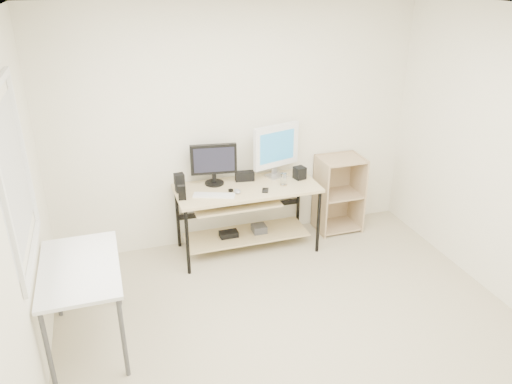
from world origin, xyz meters
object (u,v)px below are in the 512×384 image
Objects in this scene: shelf_unit at (337,193)px; black_monitor at (214,162)px; desk at (245,205)px; white_imac at (276,147)px; audio_controller at (182,193)px; side_table at (80,275)px.

shelf_unit is 1.85× the size of black_monitor.
black_monitor is (-1.46, 0.01, 0.55)m from shelf_unit.
desk is 0.57m from black_monitor.
white_imac is (-0.77, 0.00, 0.64)m from shelf_unit.
desk is 9.83× the size of audio_controller.
side_table is 1.11× the size of shelf_unit.
audio_controller is at bearing 178.14° from white_imac.
desk is 1.50× the size of side_table.
desk is 1.97m from side_table.
black_monitor reaches higher than side_table.
audio_controller is (-0.39, -0.28, -0.18)m from black_monitor.
desk is 0.70m from white_imac.
white_imac is at bearing 22.05° from desk.
audio_controller is (-1.85, -0.27, 0.37)m from shelf_unit.
side_table is (-1.65, -1.06, 0.13)m from desk.
side_table is at bearing -156.67° from shelf_unit.
shelf_unit is at bearing 7.77° from desk.
side_table is 3.09m from shelf_unit.
black_monitor reaches higher than shelf_unit.
white_imac is at bearing 22.68° from audio_controller.
audio_controller reaches higher than desk.
white_imac is 3.86× the size of audio_controller.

